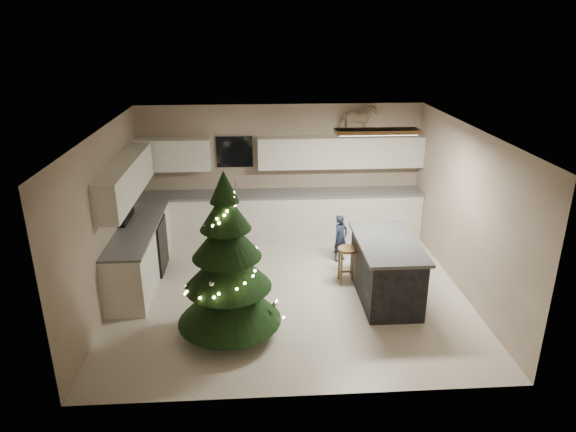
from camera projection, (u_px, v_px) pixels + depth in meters
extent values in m
plane|color=beige|center=(289.00, 290.00, 8.28)|extent=(5.50, 5.50, 0.00)
cube|color=tan|center=(281.00, 170.00, 10.15)|extent=(5.50, 0.02, 2.60)
cube|color=tan|center=(305.00, 297.00, 5.48)|extent=(5.50, 0.02, 2.60)
cube|color=tan|center=(106.00, 219.00, 7.65)|extent=(0.02, 5.00, 2.60)
cube|color=tan|center=(465.00, 211.00, 7.98)|extent=(0.02, 5.00, 2.60)
cube|color=silver|center=(290.00, 130.00, 7.35)|extent=(5.50, 5.00, 0.02)
cube|color=brown|center=(377.00, 131.00, 7.54)|extent=(1.25, 0.32, 0.06)
cube|color=white|center=(377.00, 134.00, 7.56)|extent=(1.15, 0.24, 0.02)
cube|color=silver|center=(282.00, 216.00, 10.17)|extent=(5.48, 0.60, 0.90)
cube|color=silver|center=(140.00, 253.00, 8.53)|extent=(0.60, 2.60, 0.90)
cube|color=slate|center=(282.00, 194.00, 9.99)|extent=(5.48, 0.62, 0.04)
cube|color=slate|center=(138.00, 227.00, 8.36)|extent=(0.62, 2.60, 0.04)
cube|color=silver|center=(173.00, 155.00, 9.72)|extent=(1.40, 0.35, 0.60)
cube|color=silver|center=(341.00, 152.00, 9.91)|extent=(3.20, 0.35, 0.60)
cube|color=silver|center=(126.00, 179.00, 8.19)|extent=(0.35, 2.60, 0.60)
cube|color=black|center=(235.00, 152.00, 9.92)|extent=(0.70, 0.04, 0.60)
cube|color=#99999E|center=(236.00, 195.00, 9.96)|extent=(0.55, 0.40, 0.06)
cylinder|color=#99999E|center=(235.00, 186.00, 9.99)|extent=(0.03, 0.03, 0.24)
cube|color=black|center=(145.00, 246.00, 8.81)|extent=(0.64, 0.75, 0.90)
cube|color=black|center=(126.00, 214.00, 8.58)|extent=(0.10, 0.75, 0.30)
cube|color=black|center=(386.00, 271.00, 7.93)|extent=(0.80, 1.60, 0.90)
cube|color=#262626|center=(388.00, 243.00, 7.76)|extent=(0.90, 1.70, 0.05)
cylinder|color=brown|center=(348.00, 249.00, 8.33)|extent=(0.32, 0.32, 0.04)
cylinder|color=brown|center=(341.00, 270.00, 8.33)|extent=(0.03, 0.03, 0.58)
cylinder|color=brown|center=(355.00, 269.00, 8.34)|extent=(0.03, 0.03, 0.58)
cylinder|color=brown|center=(339.00, 263.00, 8.54)|extent=(0.03, 0.03, 0.58)
cylinder|color=brown|center=(353.00, 263.00, 8.55)|extent=(0.03, 0.03, 0.58)
cube|color=brown|center=(347.00, 272.00, 8.47)|extent=(0.25, 0.03, 0.03)
cylinder|color=#3F2816|center=(230.00, 323.00, 7.09)|extent=(0.13, 0.13, 0.31)
cone|color=#163612|center=(229.00, 297.00, 6.94)|extent=(1.42, 1.42, 0.73)
cone|color=#163612|center=(228.00, 265.00, 6.78)|extent=(1.17, 1.17, 0.63)
cone|color=#163612|center=(226.00, 236.00, 6.63)|extent=(0.92, 0.92, 0.57)
cone|color=#163612|center=(225.00, 210.00, 6.50)|extent=(0.67, 0.67, 0.52)
cone|color=#163612|center=(224.00, 186.00, 6.39)|extent=(0.38, 0.38, 0.42)
sphere|color=#FFD88C|center=(284.00, 315.00, 7.10)|extent=(0.04, 0.04, 0.04)
sphere|color=#FFD88C|center=(279.00, 303.00, 7.30)|extent=(0.04, 0.04, 0.04)
sphere|color=#FFD88C|center=(270.00, 294.00, 7.46)|extent=(0.04, 0.04, 0.04)
sphere|color=#FFD88C|center=(257.00, 287.00, 7.56)|extent=(0.04, 0.04, 0.04)
sphere|color=#FFD88C|center=(243.00, 282.00, 7.61)|extent=(0.04, 0.04, 0.04)
sphere|color=#FFD88C|center=(229.00, 279.00, 7.59)|extent=(0.04, 0.04, 0.04)
sphere|color=#FFD88C|center=(214.00, 279.00, 7.50)|extent=(0.04, 0.04, 0.04)
sphere|color=#FFD88C|center=(202.00, 280.00, 7.36)|extent=(0.04, 0.04, 0.04)
sphere|color=#FFD88C|center=(192.00, 283.00, 7.18)|extent=(0.04, 0.04, 0.04)
sphere|color=#FFD88C|center=(186.00, 287.00, 6.99)|extent=(0.04, 0.04, 0.04)
sphere|color=#FFD88C|center=(185.00, 291.00, 6.79)|extent=(0.04, 0.04, 0.04)
sphere|color=#FFD88C|center=(188.00, 294.00, 6.62)|extent=(0.04, 0.04, 0.04)
sphere|color=#FFD88C|center=(196.00, 296.00, 6.48)|extent=(0.04, 0.04, 0.04)
sphere|color=#FFD88C|center=(207.00, 296.00, 6.39)|extent=(0.04, 0.04, 0.04)
sphere|color=#FFD88C|center=(220.00, 294.00, 6.35)|extent=(0.04, 0.04, 0.04)
sphere|color=#FFD88C|center=(233.00, 289.00, 6.35)|extent=(0.04, 0.04, 0.04)
sphere|color=#FFD88C|center=(245.00, 283.00, 6.41)|extent=(0.04, 0.04, 0.04)
sphere|color=#FFD88C|center=(254.00, 276.00, 6.50)|extent=(0.04, 0.04, 0.04)
sphere|color=#FFD88C|center=(259.00, 268.00, 6.61)|extent=(0.04, 0.04, 0.04)
sphere|color=#FFD88C|center=(260.00, 260.00, 6.73)|extent=(0.04, 0.04, 0.04)
sphere|color=#FFD88C|center=(258.00, 252.00, 6.84)|extent=(0.04, 0.04, 0.04)
sphere|color=#FFD88C|center=(253.00, 245.00, 6.93)|extent=(0.04, 0.04, 0.04)
sphere|color=#FFD88C|center=(246.00, 240.00, 6.99)|extent=(0.04, 0.04, 0.04)
sphere|color=#FFD88C|center=(238.00, 236.00, 7.01)|extent=(0.04, 0.04, 0.04)
sphere|color=#FFD88C|center=(229.00, 233.00, 6.99)|extent=(0.04, 0.04, 0.04)
sphere|color=#FFD88C|center=(220.00, 230.00, 6.94)|extent=(0.04, 0.04, 0.04)
sphere|color=#FFD88C|center=(213.00, 229.00, 6.87)|extent=(0.04, 0.04, 0.04)
sphere|color=#FFD88C|center=(208.00, 228.00, 6.77)|extent=(0.04, 0.04, 0.04)
sphere|color=#FFD88C|center=(205.00, 228.00, 6.66)|extent=(0.04, 0.04, 0.04)
sphere|color=#FFD88C|center=(204.00, 227.00, 6.56)|extent=(0.04, 0.04, 0.04)
sphere|color=#FFD88C|center=(206.00, 226.00, 6.47)|extent=(0.04, 0.04, 0.04)
sphere|color=#FFD88C|center=(209.00, 225.00, 6.39)|extent=(0.04, 0.04, 0.04)
sphere|color=#FFD88C|center=(214.00, 222.00, 6.35)|extent=(0.04, 0.04, 0.04)
sphere|color=#FFD88C|center=(220.00, 219.00, 6.32)|extent=(0.04, 0.04, 0.04)
sphere|color=#FFD88C|center=(225.00, 215.00, 6.32)|extent=(0.04, 0.04, 0.04)
sphere|color=#FFD88C|center=(230.00, 211.00, 6.33)|extent=(0.04, 0.04, 0.04)
sphere|color=#FFD88C|center=(233.00, 206.00, 6.36)|extent=(0.04, 0.04, 0.04)
sphere|color=#FFD88C|center=(235.00, 201.00, 6.39)|extent=(0.04, 0.04, 0.04)
sphere|color=#FFD88C|center=(235.00, 196.00, 6.42)|extent=(0.04, 0.04, 0.04)
sphere|color=#FFD88C|center=(233.00, 192.00, 6.44)|extent=(0.04, 0.04, 0.04)
sphere|color=#FFD88C|center=(231.00, 188.00, 6.45)|extent=(0.04, 0.04, 0.04)
sphere|color=#FFD88C|center=(229.00, 184.00, 6.44)|extent=(0.04, 0.04, 0.04)
sphere|color=#FFD88C|center=(226.00, 181.00, 6.43)|extent=(0.04, 0.04, 0.04)
sphere|color=silver|center=(275.00, 303.00, 7.03)|extent=(0.07, 0.07, 0.07)
sphere|color=silver|center=(208.00, 274.00, 7.27)|extent=(0.07, 0.07, 0.07)
sphere|color=silver|center=(216.00, 285.00, 6.41)|extent=(0.07, 0.07, 0.07)
sphere|color=silver|center=(251.00, 247.00, 6.82)|extent=(0.07, 0.07, 0.07)
sphere|color=silver|center=(212.00, 229.00, 6.73)|extent=(0.07, 0.07, 0.07)
sphere|color=silver|center=(225.00, 217.00, 6.38)|extent=(0.07, 0.07, 0.07)
sphere|color=silver|center=(227.00, 192.00, 6.45)|extent=(0.07, 0.07, 0.07)
imported|color=#161C37|center=(340.00, 238.00, 9.18)|extent=(0.37, 0.35, 0.86)
cube|color=brown|center=(358.00, 136.00, 9.78)|extent=(0.27, 0.02, 0.02)
cube|color=brown|center=(357.00, 135.00, 9.86)|extent=(0.27, 0.02, 0.02)
imported|color=beige|center=(358.00, 120.00, 9.71)|extent=(0.71, 0.38, 0.57)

